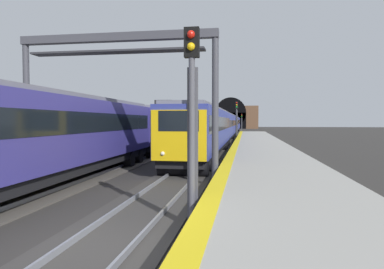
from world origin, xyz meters
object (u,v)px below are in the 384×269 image
(railway_signal_mid, at_px, (237,117))
(railway_signal_far, at_px, (242,120))
(train_main_approaching, at_px, (227,125))
(train_adjacent_platform, at_px, (133,128))
(railway_signal_near, at_px, (192,113))
(overhead_signal_gantry, at_px, (116,70))

(railway_signal_mid, bearing_deg, railway_signal_far, -180.00)
(railway_signal_mid, height_order, railway_signal_far, railway_signal_mid)
(train_main_approaching, xyz_separation_m, railway_signal_far, (51.12, -1.76, 0.87))
(train_adjacent_platform, bearing_deg, train_main_approaching, 170.70)
(train_main_approaching, relative_size, railway_signal_near, 15.78)
(train_adjacent_platform, height_order, railway_signal_mid, railway_signal_mid)
(railway_signal_near, height_order, railway_signal_far, railway_signal_near)
(train_main_approaching, height_order, railway_signal_mid, railway_signal_mid)
(train_main_approaching, distance_m, railway_signal_mid, 7.21)
(railway_signal_near, relative_size, railway_signal_far, 1.03)
(railway_signal_mid, distance_m, railway_signal_far, 58.01)
(railway_signal_near, relative_size, railway_signal_mid, 0.92)
(railway_signal_far, distance_m, overhead_signal_gantry, 93.60)
(railway_signal_near, bearing_deg, train_main_approaching, -177.90)
(railway_signal_near, distance_m, railway_signal_mid, 41.15)
(train_main_approaching, xyz_separation_m, railway_signal_near, (-48.03, -1.76, 0.84))
(railway_signal_mid, distance_m, overhead_signal_gantry, 35.77)
(train_adjacent_platform, xyz_separation_m, railway_signal_near, (-15.03, -6.72, 0.73))
(railway_signal_near, height_order, railway_signal_mid, railway_signal_mid)
(train_adjacent_platform, distance_m, railway_signal_mid, 26.98)
(train_adjacent_platform, xyz_separation_m, railway_signal_mid, (26.11, -6.72, 1.10))
(train_main_approaching, distance_m, railway_signal_near, 48.07)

